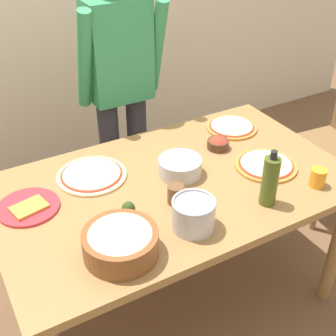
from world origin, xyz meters
TOP-DOWN VIEW (x-y plane):
  - ground at (0.00, 0.00)m, footprint 8.00×8.00m
  - dining_table at (0.00, 0.00)m, footprint 1.60×0.96m
  - person_cook at (0.09, 0.76)m, footprint 0.49×0.25m
  - pizza_raw_on_board at (-0.30, 0.23)m, footprint 0.32×0.32m
  - pizza_cooked_on_tray at (0.45, -0.10)m, footprint 0.29×0.29m
  - pizza_second_cooked at (0.53, 0.28)m, footprint 0.28×0.28m
  - plate_with_slice at (-0.62, 0.14)m, footprint 0.26×0.26m
  - popcorn_bowl at (-0.39, -0.29)m, footprint 0.28×0.28m
  - mixing_bowl_steel at (0.06, 0.04)m, footprint 0.20×0.20m
  - small_sauce_bowl at (0.35, 0.15)m, footprint 0.11×0.11m
  - olive_oil_bottle at (0.27, -0.32)m, footprint 0.07×0.07m
  - steel_pot at (-0.08, -0.30)m, footprint 0.17×0.17m
  - cup_orange at (0.55, -0.33)m, footprint 0.07×0.07m
  - cup_small_brown at (-0.06, -0.13)m, footprint 0.07×0.07m
  - avocado at (-0.28, -0.11)m, footprint 0.06×0.06m

SIDE VIEW (x-z plane):
  - ground at x=0.00m, z-range 0.00..0.00m
  - dining_table at x=0.00m, z-range 0.29..1.05m
  - plate_with_slice at x=-0.62m, z-range 0.76..0.78m
  - pizza_cooked_on_tray at x=0.45m, z-range 0.76..0.78m
  - pizza_raw_on_board at x=-0.30m, z-range 0.76..0.78m
  - pizza_second_cooked at x=0.53m, z-range 0.76..0.78m
  - small_sauce_bowl at x=0.35m, z-range 0.76..0.82m
  - avocado at x=-0.28m, z-range 0.76..0.83m
  - mixing_bowl_steel at x=0.06m, z-range 0.76..0.84m
  - cup_orange at x=0.55m, z-range 0.76..0.84m
  - cup_small_brown at x=-0.06m, z-range 0.76..0.84m
  - popcorn_bowl at x=-0.39m, z-range 0.76..0.88m
  - steel_pot at x=-0.08m, z-range 0.76..0.89m
  - olive_oil_bottle at x=0.27m, z-range 0.75..1.00m
  - person_cook at x=0.09m, z-range 0.13..1.75m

